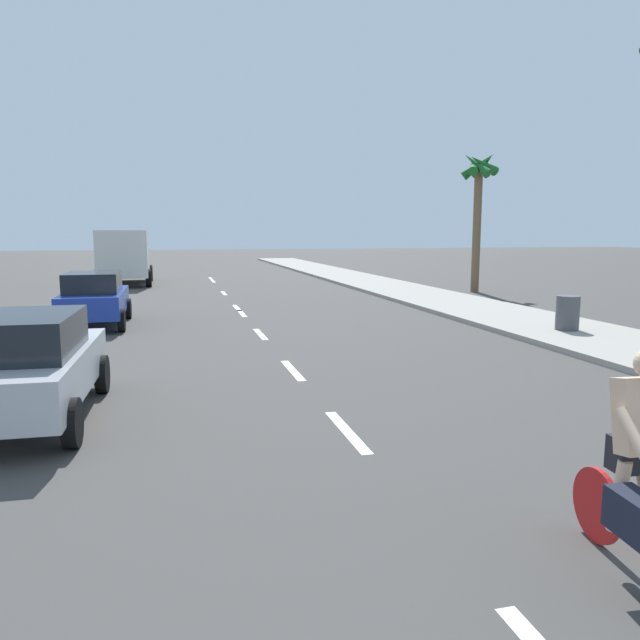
# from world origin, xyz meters

# --- Properties ---
(ground_plane) EXTENTS (160.00, 160.00, 0.00)m
(ground_plane) POSITION_xyz_m (0.00, 20.00, 0.00)
(ground_plane) COLOR #423F3D
(sidewalk_strip) EXTENTS (3.60, 80.00, 0.14)m
(sidewalk_strip) POSITION_xyz_m (8.00, 22.00, 0.07)
(sidewalk_strip) COLOR #9E998E
(sidewalk_strip) RESTS_ON ground
(lane_stripe_2) EXTENTS (0.16, 1.80, 0.01)m
(lane_stripe_2) POSITION_xyz_m (0.00, 9.65, 0.00)
(lane_stripe_2) COLOR white
(lane_stripe_2) RESTS_ON ground
(lane_stripe_3) EXTENTS (0.16, 1.80, 0.01)m
(lane_stripe_3) POSITION_xyz_m (0.00, 13.43, 0.00)
(lane_stripe_3) COLOR white
(lane_stripe_3) RESTS_ON ground
(lane_stripe_4) EXTENTS (0.16, 1.80, 0.01)m
(lane_stripe_4) POSITION_xyz_m (0.00, 17.80, 0.00)
(lane_stripe_4) COLOR white
(lane_stripe_4) RESTS_ON ground
(lane_stripe_5) EXTENTS (0.16, 1.80, 0.01)m
(lane_stripe_5) POSITION_xyz_m (0.00, 22.11, 0.00)
(lane_stripe_5) COLOR white
(lane_stripe_5) RESTS_ON ground
(lane_stripe_6) EXTENTS (0.16, 1.80, 0.01)m
(lane_stripe_6) POSITION_xyz_m (0.00, 23.62, 0.00)
(lane_stripe_6) COLOR white
(lane_stripe_6) RESTS_ON ground
(lane_stripe_7) EXTENTS (0.16, 1.80, 0.01)m
(lane_stripe_7) POSITION_xyz_m (0.00, 29.10, 0.00)
(lane_stripe_7) COLOR white
(lane_stripe_7) RESTS_ON ground
(lane_stripe_8) EXTENTS (0.16, 1.80, 0.01)m
(lane_stripe_8) POSITION_xyz_m (0.00, 35.95, 0.00)
(lane_stripe_8) COLOR white
(lane_stripe_8) RESTS_ON ground
(lane_stripe_9) EXTENTS (0.16, 1.80, 0.01)m
(lane_stripe_9) POSITION_xyz_m (0.00, 38.08, 0.00)
(lane_stripe_9) COLOR white
(lane_stripe_9) RESTS_ON ground
(cyclist) EXTENTS (0.64, 1.71, 1.82)m
(cyclist) POSITION_xyz_m (1.18, 5.77, 0.83)
(cyclist) COLOR black
(cyclist) RESTS_ON ground
(parked_car_silver) EXTENTS (1.94, 4.01, 1.57)m
(parked_car_silver) POSITION_xyz_m (-4.33, 11.23, 0.84)
(parked_car_silver) COLOR #B7BABF
(parked_car_silver) RESTS_ON ground
(parked_car_blue) EXTENTS (1.82, 3.90, 1.57)m
(parked_car_blue) POSITION_xyz_m (-4.44, 20.39, 0.83)
(parked_car_blue) COLOR #1E389E
(parked_car_blue) RESTS_ON ground
(delivery_truck) EXTENTS (2.74, 6.27, 2.80)m
(delivery_truck) POSITION_xyz_m (-4.59, 34.94, 1.50)
(delivery_truck) COLOR beige
(delivery_truck) RESTS_ON ground
(palm_tree_far) EXTENTS (1.72, 1.71, 6.41)m
(palm_tree_far) POSITION_xyz_m (11.20, 26.89, 4.74)
(palm_tree_far) COLOR brown
(palm_tree_far) RESTS_ON ground
(trash_bin_far) EXTENTS (0.60, 0.60, 0.91)m
(trash_bin_far) POSITION_xyz_m (7.88, 15.72, 0.59)
(trash_bin_far) COLOR #47474C
(trash_bin_far) RESTS_ON sidewalk_strip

